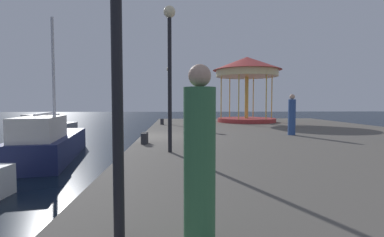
% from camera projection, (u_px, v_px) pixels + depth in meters
% --- Properties ---
extents(ground_plane, '(120.00, 120.00, 0.00)m').
position_uv_depth(ground_plane, '(141.00, 154.00, 12.85)').
color(ground_plane, black).
extents(quay_dock, '(14.58, 27.92, 0.80)m').
position_uv_depth(quay_dock, '(299.00, 144.00, 13.23)').
color(quay_dock, '#5B564F').
rests_on(quay_dock, ground).
extents(sailboat_navy, '(2.91, 6.49, 5.98)m').
position_uv_depth(sailboat_navy, '(49.00, 143.00, 11.46)').
color(sailboat_navy, '#19214C').
rests_on(sailboat_navy, ground).
extents(motorboat_grey, '(2.55, 5.35, 1.51)m').
position_uv_depth(motorboat_grey, '(47.00, 127.00, 20.77)').
color(motorboat_grey, gray).
rests_on(motorboat_grey, ground).
extents(carousel, '(5.32, 5.32, 5.07)m').
position_uv_depth(carousel, '(247.00, 74.00, 22.15)').
color(carousel, '#B23333').
rests_on(carousel, quay_dock).
extents(lamp_post_mid_promenade, '(0.36, 0.36, 4.40)m').
position_uv_depth(lamp_post_mid_promenade, '(170.00, 53.00, 8.54)').
color(lamp_post_mid_promenade, black).
rests_on(lamp_post_mid_promenade, quay_dock).
extents(lamp_post_far_end, '(0.36, 0.36, 4.00)m').
position_uv_depth(lamp_post_far_end, '(169.00, 85.00, 19.67)').
color(lamp_post_far_end, black).
rests_on(lamp_post_far_end, quay_dock).
extents(bollard_center, '(0.24, 0.24, 0.40)m').
position_uv_depth(bollard_center, '(145.00, 137.00, 10.74)').
color(bollard_center, '#2D2D33').
rests_on(bollard_center, quay_dock).
extents(bollard_north, '(0.24, 0.24, 0.40)m').
position_uv_depth(bollard_north, '(162.00, 122.00, 19.66)').
color(bollard_north, '#2D2D33').
rests_on(bollard_north, quay_dock).
extents(bollard_south, '(0.24, 0.24, 0.40)m').
position_uv_depth(bollard_south, '(144.00, 139.00, 10.36)').
color(bollard_south, '#2D2D33').
rests_on(bollard_south, quay_dock).
extents(person_near_carousel, '(0.34, 0.34, 1.91)m').
position_uv_depth(person_near_carousel, '(200.00, 160.00, 3.01)').
color(person_near_carousel, '#387247').
rests_on(person_near_carousel, quay_dock).
extents(person_by_the_water, '(0.34, 0.34, 1.91)m').
position_uv_depth(person_by_the_water, '(292.00, 116.00, 13.29)').
color(person_by_the_water, '#2D4C8C').
rests_on(person_by_the_water, quay_dock).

